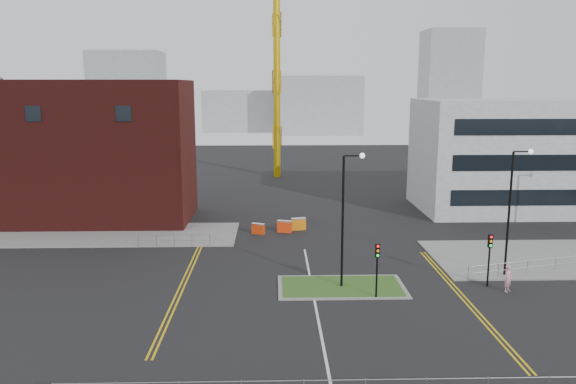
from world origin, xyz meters
The scene contains 24 objects.
ground centered at (0.00, 0.00, 0.00)m, with size 200.00×200.00×0.00m, color black.
pavement_left centered at (-20.00, 22.00, 0.06)m, with size 28.00×8.00×0.12m, color slate.
island_kerb centered at (2.00, 8.00, 0.04)m, with size 8.60×4.60×0.08m, color slate.
grass_island centered at (2.00, 8.00, 0.06)m, with size 8.00×4.00×0.12m, color #274B19.
brick_building centered at (-22.97, 28.00, 6.85)m, with size 24.20×10.07×14.24m.
office_block centered at (26.01, 31.97, 6.00)m, with size 25.00×12.20×12.00m.
streetlamp_island centered at (2.22, 8.00, 5.41)m, with size 1.46×0.36×9.18m.
streetlamp_right_near centered at (14.22, 10.00, 5.41)m, with size 1.46×0.36×9.18m.
traffic_light_island centered at (4.00, 5.98, 2.57)m, with size 0.28×0.33×3.65m.
traffic_light_right centered at (12.00, 7.98, 2.57)m, with size 0.28×0.33×3.65m.
railing_left centered at (-11.00, 18.00, 0.74)m, with size 6.05×0.05×1.10m.
centre_line centered at (0.00, 2.00, 0.01)m, with size 0.15×30.00×0.01m, color silver.
yellow_left_a centered at (-9.00, 10.00, 0.01)m, with size 0.12×24.00×0.01m, color gold.
yellow_left_b centered at (-8.70, 10.00, 0.01)m, with size 0.12×24.00×0.01m, color gold.
yellow_right_a centered at (9.50, 6.00, 0.01)m, with size 0.12×20.00×0.01m, color gold.
yellow_right_b centered at (9.80, 6.00, 0.01)m, with size 0.12×20.00×0.01m, color gold.
skyline_a centered at (-40.00, 120.00, 11.00)m, with size 18.00×12.00×22.00m, color gray.
skyline_b centered at (10.00, 130.00, 8.00)m, with size 24.00×12.00×16.00m, color gray.
skyline_c centered at (45.00, 125.00, 14.00)m, with size 14.00×12.00×28.00m, color gray.
skyline_d centered at (-8.00, 140.00, 6.00)m, with size 30.00×12.00×12.00m, color gray.
pedestrian centered at (12.95, 6.95, 0.91)m, with size 0.66×0.44×1.82m, color pink.
barrier_left centered at (-1.57, 22.63, 0.61)m, with size 1.40×0.83×1.12m.
barrier_mid centered at (-4.00, 22.08, 0.54)m, with size 1.25×0.84×1.00m.
barrier_right centered at (-0.23, 23.48, 0.63)m, with size 1.45×0.77×1.16m.
Camera 1 is at (-2.59, -28.06, 13.50)m, focal length 35.00 mm.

